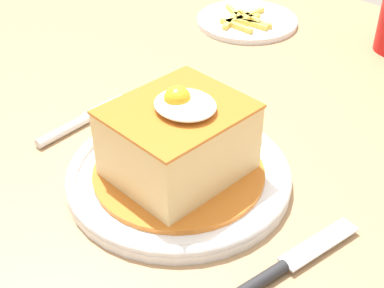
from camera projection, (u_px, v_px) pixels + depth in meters
dining_table at (222, 214)px, 0.69m from camera, size 1.40×1.07×0.72m
main_plate at (179, 175)px, 0.60m from camera, size 0.24×0.24×0.02m
sandwich_meal at (179, 143)px, 0.58m from camera, size 0.19×0.19×0.11m
fork at (77, 124)px, 0.69m from camera, size 0.03×0.14×0.01m
knife at (273, 273)px, 0.50m from camera, size 0.04×0.17×0.01m
side_plate_fries at (247, 21)px, 0.94m from camera, size 0.17×0.17×0.02m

